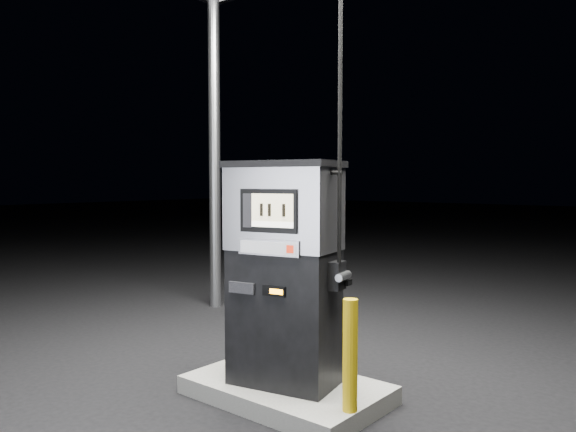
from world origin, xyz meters
The scene contains 5 objects.
ground centered at (0.00, 0.00, 0.00)m, with size 80.00×80.00×0.00m, color black.
pump_island centered at (0.00, 0.00, 0.07)m, with size 1.60×1.00×0.15m, color #5F5F5B.
fuel_dispenser centered at (0.02, -0.05, 1.08)m, with size 1.05×0.71×3.77m.
bollard_left centered at (-0.74, 0.16, 0.64)m, with size 0.13×0.13×0.98m, color #C39D0A.
bollard_right centered at (0.74, -0.18, 0.56)m, with size 0.11×0.11×0.82m, color #C39D0A.
Camera 1 is at (2.92, -3.51, 1.81)m, focal length 35.00 mm.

